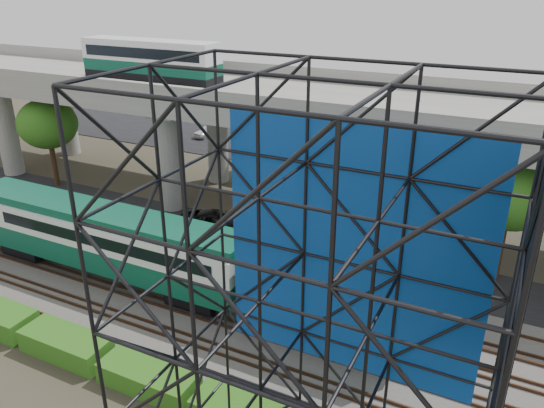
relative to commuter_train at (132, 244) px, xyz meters
The scene contains 13 objects.
ground 6.06m from the commuter_train, 22.02° to the right, with size 140.00×140.00×0.00m, color #474233.
ballast_bed 5.67m from the commuter_train, ahead, with size 90.00×12.00×0.20m, color slate.
service_road 10.24m from the commuter_train, 59.81° to the left, with size 90.00×5.00×0.08m, color black.
parking_lot 32.50m from the commuter_train, 81.22° to the left, with size 90.00×18.00×0.08m, color black.
harbor_water 54.30m from the commuter_train, 84.77° to the left, with size 140.00×40.00×0.03m, color slate.
rail_tracks 5.59m from the commuter_train, ahead, with size 90.00×9.52×0.16m.
commuter_train is the anchor object (origin of this frame).
overpass 15.49m from the commuter_train, 74.28° to the left, with size 80.00×12.00×12.40m.
scaffold_tower 18.66m from the commuter_train, 33.49° to the right, with size 9.36×6.36×15.00m.
hedge_strip 8.97m from the commuter_train, 46.63° to the right, with size 34.60×1.80×1.20m.
trees 14.42m from the commuter_train, 88.88° to the left, with size 40.94×16.94×7.69m.
suv 8.53m from the commuter_train, 86.60° to the left, with size 2.60×5.63×1.57m, color black.
parked_cars 31.91m from the commuter_train, 80.05° to the left, with size 38.42×9.22×1.29m.
Camera 1 is at (14.25, -18.57, 17.00)m, focal length 35.00 mm.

